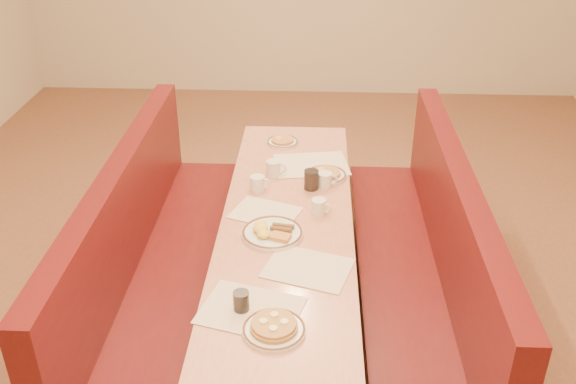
{
  "coord_description": "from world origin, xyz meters",
  "views": [
    {
      "loc": [
        0.14,
        -2.9,
        2.55
      ],
      "look_at": [
        0.0,
        0.13,
        0.85
      ],
      "focal_mm": 40.0,
      "sensor_mm": 36.0,
      "label": 1
    }
  ],
  "objects_px": {
    "pancake_plate": "(274,328)",
    "booth_right": "(418,283)",
    "diner_table": "(287,277)",
    "coffee_mug_a": "(319,206)",
    "coffee_mug_d": "(274,168)",
    "eggs_plate": "(271,232)",
    "coffee_mug_b": "(258,183)",
    "soda_tumbler_mid": "(311,180)",
    "soda_tumbler_near": "(241,301)",
    "coffee_mug_c": "(326,180)",
    "booth_left": "(158,276)"
  },
  "relations": [
    {
      "from": "coffee_mug_d",
      "to": "soda_tumbler_mid",
      "type": "height_order",
      "value": "soda_tumbler_mid"
    },
    {
      "from": "booth_left",
      "to": "booth_right",
      "type": "distance_m",
      "value": 1.46
    },
    {
      "from": "diner_table",
      "to": "coffee_mug_b",
      "type": "xyz_separation_m",
      "value": [
        -0.18,
        0.32,
        0.42
      ]
    },
    {
      "from": "coffee_mug_b",
      "to": "booth_right",
      "type": "bearing_deg",
      "value": -24.43
    },
    {
      "from": "eggs_plate",
      "to": "soda_tumbler_mid",
      "type": "distance_m",
      "value": 0.55
    },
    {
      "from": "pancake_plate",
      "to": "coffee_mug_d",
      "type": "bearing_deg",
      "value": 93.7
    },
    {
      "from": "pancake_plate",
      "to": "soda_tumbler_mid",
      "type": "distance_m",
      "value": 1.24
    },
    {
      "from": "coffee_mug_b",
      "to": "coffee_mug_c",
      "type": "bearing_deg",
      "value": 4.28
    },
    {
      "from": "coffee_mug_b",
      "to": "soda_tumbler_near",
      "type": "xyz_separation_m",
      "value": [
        0.02,
        -1.07,
        0.0
      ]
    },
    {
      "from": "booth_right",
      "to": "coffee_mug_a",
      "type": "height_order",
      "value": "booth_right"
    },
    {
      "from": "coffee_mug_a",
      "to": "soda_tumbler_mid",
      "type": "bearing_deg",
      "value": 120.04
    },
    {
      "from": "soda_tumbler_mid",
      "to": "coffee_mug_a",
      "type": "bearing_deg",
      "value": -80.39
    },
    {
      "from": "pancake_plate",
      "to": "soda_tumbler_mid",
      "type": "relative_size",
      "value": 2.3
    },
    {
      "from": "coffee_mug_a",
      "to": "soda_tumbler_near",
      "type": "distance_m",
      "value": 0.89
    },
    {
      "from": "coffee_mug_a",
      "to": "coffee_mug_d",
      "type": "bearing_deg",
      "value": 142.34
    },
    {
      "from": "booth_right",
      "to": "coffee_mug_d",
      "type": "distance_m",
      "value": 1.07
    },
    {
      "from": "diner_table",
      "to": "soda_tumbler_near",
      "type": "relative_size",
      "value": 25.96
    },
    {
      "from": "coffee_mug_a",
      "to": "soda_tumbler_mid",
      "type": "xyz_separation_m",
      "value": [
        -0.05,
        0.28,
        0.01
      ]
    },
    {
      "from": "booth_right",
      "to": "coffee_mug_c",
      "type": "relative_size",
      "value": 21.58
    },
    {
      "from": "soda_tumbler_mid",
      "to": "coffee_mug_b",
      "type": "bearing_deg",
      "value": -173.21
    },
    {
      "from": "diner_table",
      "to": "coffee_mug_a",
      "type": "relative_size",
      "value": 22.91
    },
    {
      "from": "eggs_plate",
      "to": "diner_table",
      "type": "bearing_deg",
      "value": 64.18
    },
    {
      "from": "coffee_mug_c",
      "to": "coffee_mug_a",
      "type": "bearing_deg",
      "value": -106.71
    },
    {
      "from": "booth_right",
      "to": "pancake_plate",
      "type": "relative_size",
      "value": 9.39
    },
    {
      "from": "booth_right",
      "to": "soda_tumbler_mid",
      "type": "height_order",
      "value": "booth_right"
    },
    {
      "from": "diner_table",
      "to": "pancake_plate",
      "type": "relative_size",
      "value": 9.39
    },
    {
      "from": "booth_left",
      "to": "pancake_plate",
      "type": "height_order",
      "value": "booth_left"
    },
    {
      "from": "pancake_plate",
      "to": "booth_right",
      "type": "bearing_deg",
      "value": 49.65
    },
    {
      "from": "coffee_mug_c",
      "to": "diner_table",
      "type": "bearing_deg",
      "value": -128.09
    },
    {
      "from": "coffee_mug_d",
      "to": "soda_tumbler_near",
      "type": "relative_size",
      "value": 1.28
    },
    {
      "from": "eggs_plate",
      "to": "coffee_mug_c",
      "type": "xyz_separation_m",
      "value": [
        0.28,
        0.53,
        0.03
      ]
    },
    {
      "from": "pancake_plate",
      "to": "coffee_mug_c",
      "type": "distance_m",
      "value": 1.28
    },
    {
      "from": "booth_right",
      "to": "coffee_mug_b",
      "type": "bearing_deg",
      "value": 160.47
    },
    {
      "from": "eggs_plate",
      "to": "soda_tumbler_near",
      "type": "xyz_separation_m",
      "value": [
        -0.09,
        -0.6,
        0.03
      ]
    },
    {
      "from": "diner_table",
      "to": "coffee_mug_b",
      "type": "distance_m",
      "value": 0.56
    },
    {
      "from": "eggs_plate",
      "to": "coffee_mug_c",
      "type": "distance_m",
      "value": 0.6
    },
    {
      "from": "eggs_plate",
      "to": "coffee_mug_b",
      "type": "relative_size",
      "value": 2.67
    },
    {
      "from": "booth_right",
      "to": "coffee_mug_b",
      "type": "xyz_separation_m",
      "value": [
        -0.91,
        0.32,
        0.44
      ]
    },
    {
      "from": "booth_left",
      "to": "coffee_mug_a",
      "type": "height_order",
      "value": "booth_left"
    },
    {
      "from": "pancake_plate",
      "to": "soda_tumbler_near",
      "type": "relative_size",
      "value": 2.76
    },
    {
      "from": "coffee_mug_a",
      "to": "coffee_mug_b",
      "type": "distance_m",
      "value": 0.43
    },
    {
      "from": "booth_right",
      "to": "coffee_mug_d",
      "type": "bearing_deg",
      "value": 148.1
    },
    {
      "from": "pancake_plate",
      "to": "coffee_mug_a",
      "type": "distance_m",
      "value": 0.97
    },
    {
      "from": "soda_tumbler_near",
      "to": "soda_tumbler_mid",
      "type": "distance_m",
      "value": 1.14
    },
    {
      "from": "booth_left",
      "to": "soda_tumbler_mid",
      "type": "distance_m",
      "value": 1.03
    },
    {
      "from": "coffee_mug_b",
      "to": "eggs_plate",
      "type": "bearing_deg",
      "value": -81.86
    },
    {
      "from": "coffee_mug_c",
      "to": "soda_tumbler_near",
      "type": "height_order",
      "value": "soda_tumbler_near"
    },
    {
      "from": "eggs_plate",
      "to": "coffee_mug_b",
      "type": "distance_m",
      "value": 0.49
    },
    {
      "from": "pancake_plate",
      "to": "coffee_mug_c",
      "type": "bearing_deg",
      "value": 80.18
    },
    {
      "from": "pancake_plate",
      "to": "soda_tumbler_near",
      "type": "distance_m",
      "value": 0.2
    }
  ]
}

